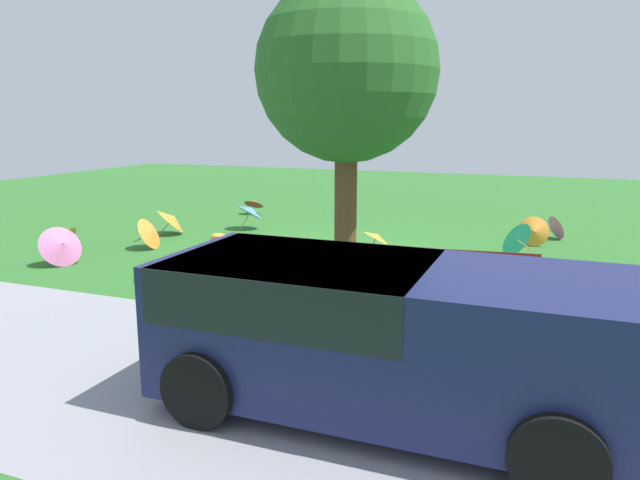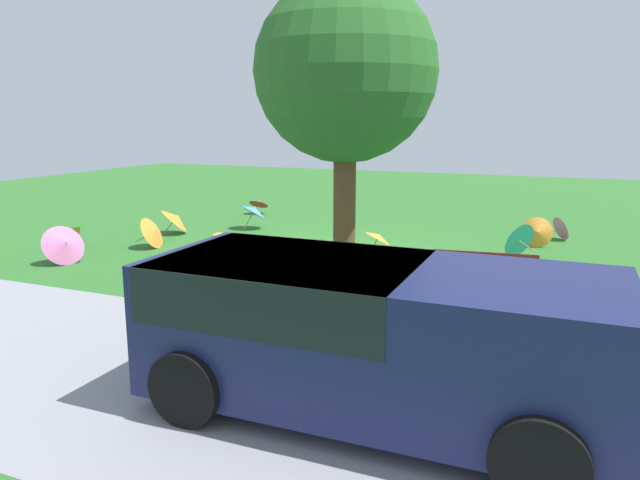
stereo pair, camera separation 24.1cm
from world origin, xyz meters
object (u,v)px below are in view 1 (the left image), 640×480
(parasol_teal_0, at_px, (514,238))
(parasol_orange_4, at_px, (173,219))
(parasol_orange_0, at_px, (534,231))
(parasol_red_0, at_px, (254,203))
(shade_tree, at_px, (347,72))
(parasol_orange_7, at_px, (64,238))
(park_bench, at_px, (486,276))
(van_dark, at_px, (373,325))
(parasol_blue_1, at_px, (251,211))
(parasol_orange_5, at_px, (377,236))
(parasol_orange_1, at_px, (151,233))
(parasol_orange_2, at_px, (226,243))
(parasol_pink_0, at_px, (62,245))
(parasol_pink_1, at_px, (558,227))

(parasol_teal_0, bearing_deg, parasol_orange_4, 4.30)
(parasol_orange_0, relative_size, parasol_red_0, 1.20)
(shade_tree, xyz_separation_m, parasol_orange_7, (6.77, -0.25, -3.39))
(park_bench, xyz_separation_m, parasol_teal_0, (-0.19, -3.72, -0.07))
(van_dark, distance_m, park_bench, 4.10)
(parasol_blue_1, height_order, parasol_red_0, parasol_blue_1)
(parasol_orange_0, relative_size, parasol_orange_5, 0.85)
(parasol_teal_0, xyz_separation_m, parasol_blue_1, (6.79, -0.77, 0.10))
(parasol_orange_1, height_order, parasol_blue_1, parasol_blue_1)
(park_bench, xyz_separation_m, parasol_orange_0, (-0.53, -4.92, -0.11))
(parasol_orange_0, bearing_deg, parasol_red_0, -12.68)
(van_dark, height_order, parasol_teal_0, van_dark)
(shade_tree, relative_size, parasol_orange_0, 7.19)
(parasol_orange_2, xyz_separation_m, parasol_orange_4, (2.70, -1.94, 0.04))
(parasol_orange_1, relative_size, parasol_red_0, 1.38)
(parasol_orange_7, bearing_deg, parasol_pink_0, 133.32)
(park_bench, relative_size, parasol_orange_4, 1.50)
(shade_tree, height_order, parasol_red_0, shade_tree)
(parasol_pink_1, bearing_deg, parasol_orange_1, 28.13)
(parasol_orange_2, bearing_deg, parasol_orange_5, -143.70)
(parasol_pink_0, xyz_separation_m, parasol_blue_1, (-1.65, -4.97, 0.08))
(van_dark, distance_m, parasol_orange_0, 9.03)
(parasol_orange_1, distance_m, parasol_teal_0, 8.07)
(parasol_pink_0, xyz_separation_m, parasol_orange_5, (-5.54, -3.62, -0.09))
(parasol_pink_0, xyz_separation_m, parasol_pink_1, (-9.30, -6.58, -0.12))
(parasol_pink_1, xyz_separation_m, parasol_orange_7, (10.31, 5.51, -0.01))
(parasol_orange_1, height_order, parasol_teal_0, parasol_teal_0)
(park_bench, distance_m, parasol_pink_1, 6.19)
(parasol_pink_1, height_order, parasol_orange_2, parasol_orange_2)
(van_dark, bearing_deg, parasol_teal_0, -96.41)
(park_bench, bearing_deg, parasol_pink_0, 3.35)
(parasol_blue_1, bearing_deg, van_dark, 124.84)
(parasol_blue_1, relative_size, parasol_orange_7, 1.49)
(parasol_orange_0, height_order, parasol_orange_4, parasol_orange_4)
(parasol_orange_2, relative_size, parasol_blue_1, 0.71)
(park_bench, bearing_deg, parasol_pink_1, -99.81)
(van_dark, xyz_separation_m, parasol_red_0, (7.03, -10.79, -0.56))
(park_bench, distance_m, parasol_teal_0, 3.72)
(park_bench, xyz_separation_m, parasol_orange_4, (8.11, -3.09, -0.07))
(parasol_orange_2, xyz_separation_m, parasol_orange_7, (3.84, 0.56, -0.06))
(parasol_pink_1, bearing_deg, van_dark, 80.29)
(parasol_teal_0, bearing_deg, parasol_pink_0, 26.46)
(parasol_orange_0, distance_m, parasol_orange_4, 8.84)
(parasol_orange_2, height_order, parasol_orange_5, parasol_orange_2)
(parasol_orange_0, distance_m, parasol_pink_0, 10.31)
(parasol_pink_0, xyz_separation_m, parasol_orange_1, (-0.68, -1.97, -0.05))
(park_bench, distance_m, parasol_orange_7, 9.27)
(shade_tree, relative_size, parasol_pink_1, 7.73)
(parasol_orange_2, relative_size, parasol_orange_7, 1.06)
(parasol_orange_2, bearing_deg, shade_tree, 164.55)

